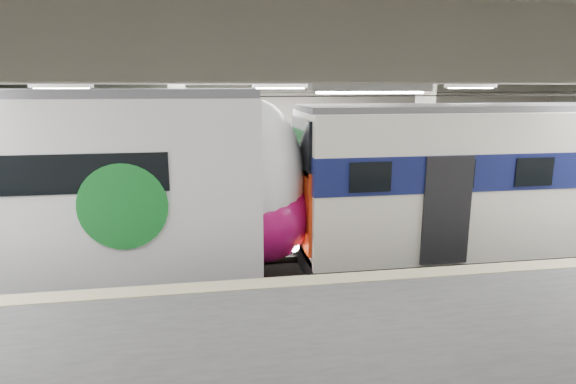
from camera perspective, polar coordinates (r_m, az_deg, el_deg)
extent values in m
cube|color=black|center=(13.34, 0.41, -9.57)|extent=(36.00, 24.00, 0.10)
cube|color=silver|center=(12.37, 0.46, 15.22)|extent=(36.00, 24.00, 0.20)
cube|color=beige|center=(22.39, -3.96, 6.84)|extent=(30.00, 0.10, 5.50)
cube|color=beige|center=(9.96, 3.66, -10.33)|extent=(30.00, 0.50, 0.02)
cube|color=beige|center=(15.36, -12.64, 3.93)|extent=(0.50, 0.50, 5.50)
cube|color=beige|center=(16.91, 15.62, 4.54)|extent=(0.50, 0.50, 5.50)
cube|color=beige|center=(12.36, 0.45, 13.83)|extent=(30.00, 18.00, 0.50)
cube|color=#59544C|center=(13.29, 0.41, -9.05)|extent=(30.00, 1.52, 0.16)
cube|color=#59544C|center=(18.46, -2.49, -2.82)|extent=(30.00, 1.52, 0.16)
cylinder|color=black|center=(12.36, 0.45, 11.28)|extent=(30.00, 0.03, 0.03)
cylinder|color=black|center=(17.80, -2.64, 11.67)|extent=(30.00, 0.03, 0.03)
cube|color=white|center=(10.39, 2.38, 12.23)|extent=(26.00, 8.40, 0.12)
ellipsoid|color=white|center=(12.46, -3.80, 1.51)|extent=(2.47, 3.05, 4.10)
ellipsoid|color=#A50D59|center=(12.68, -3.20, -2.56)|extent=(2.62, 3.11, 2.51)
cylinder|color=#167C2A|center=(11.07, -18.97, -1.69)|extent=(1.93, 0.06, 1.93)
cube|color=white|center=(15.40, 26.91, 1.57)|extent=(13.36, 2.93, 3.80)
cube|color=#131A54|center=(15.33, 27.08, 3.24)|extent=(13.40, 2.99, 0.92)
cube|color=red|center=(12.79, 1.53, -1.51)|extent=(0.08, 2.49, 2.09)
cube|color=black|center=(12.49, 1.57, 5.61)|extent=(0.08, 2.34, 1.37)
cube|color=#4C4C51|center=(15.20, 27.66, 8.91)|extent=(13.36, 2.28, 0.16)
cube|color=black|center=(15.88, 26.18, -5.71)|extent=(13.36, 2.05, 0.70)
cube|color=white|center=(18.80, -27.61, 3.53)|extent=(14.77, 3.54, 3.98)
cube|color=#167C2A|center=(18.74, -27.77, 5.11)|extent=(14.81, 3.61, 0.84)
cube|color=#4C4C51|center=(18.64, -28.27, 9.89)|extent=(14.74, 3.02, 0.16)
cube|color=black|center=(19.21, -26.95, -2.92)|extent=(14.75, 3.23, 0.60)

